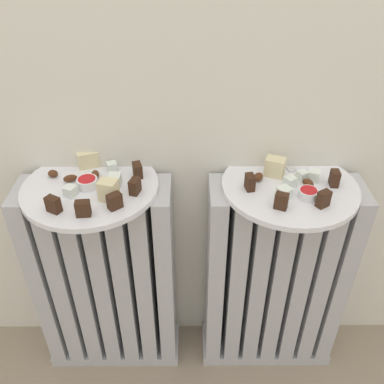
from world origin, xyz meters
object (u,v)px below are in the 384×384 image
jam_bowl_right (310,193)px  fork (300,176)px  jam_bowl_left (89,182)px  radiator_right (275,281)px  plate_right (291,186)px  radiator_left (109,282)px  plate_left (92,187)px

jam_bowl_right → fork: size_ratio=0.43×
jam_bowl_left → radiator_right: bearing=1.1°
plate_right → jam_bowl_left: jam_bowl_left is taller
radiator_left → radiator_right: bearing=0.0°
jam_bowl_left → fork: size_ratio=0.46×
plate_left → jam_bowl_left: jam_bowl_left is taller
radiator_left → fork: 0.55m
plate_right → fork: fork is taller
radiator_right → fork: fork is taller
radiator_left → plate_right: bearing=0.0°
fork → radiator_left: bearing=-176.2°
radiator_left → jam_bowl_right: jam_bowl_right is taller
plate_left → fork: size_ratio=3.03×
radiator_right → jam_bowl_right: bearing=-61.6°
plate_right → fork: size_ratio=3.03×
plate_right → jam_bowl_right: jam_bowl_right is taller
radiator_right → jam_bowl_left: bearing=-178.9°
radiator_left → fork: bearing=3.8°
radiator_left → plate_left: 0.30m
plate_left → jam_bowl_left: (-0.00, -0.01, 0.02)m
radiator_left → plate_left: size_ratio=1.95×
radiator_right → jam_bowl_left: size_ratio=12.92×
fork → plate_right: bearing=-128.0°
jam_bowl_left → fork: bearing=4.8°
plate_left → jam_bowl_left: bearing=-109.0°
fork → jam_bowl_left: bearing=-175.2°
radiator_left → plate_left: (0.00, 0.00, 0.30)m
radiator_right → fork: (0.02, 0.03, 0.30)m
radiator_right → radiator_left: bearing=180.0°
radiator_right → plate_left: bearing=180.0°
radiator_left → jam_bowl_right: size_ratio=13.80×
radiator_left → plate_left: bearing=0.0°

